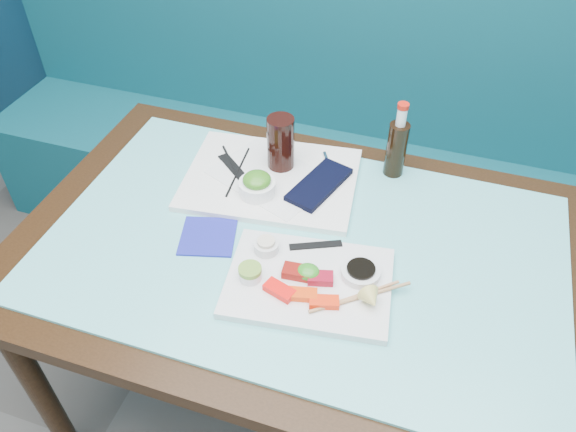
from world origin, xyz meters
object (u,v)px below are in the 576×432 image
(sashimi_plate, at_px, (309,282))
(cola_glass, at_px, (281,143))
(dining_table, at_px, (302,270))
(cola_bottle_body, at_px, (396,149))
(seaweed_bowl, at_px, (257,188))
(serving_tray, at_px, (271,179))
(blue_napkin, at_px, (208,236))
(booth_bench, at_px, (364,166))

(sashimi_plate, xyz_separation_m, cola_glass, (-0.19, 0.37, 0.08))
(cola_glass, bearing_deg, dining_table, -60.88)
(cola_bottle_body, bearing_deg, seaweed_bowl, -145.35)
(cola_glass, height_order, cola_bottle_body, cola_glass)
(dining_table, xyz_separation_m, serving_tray, (-0.15, 0.20, 0.10))
(dining_table, distance_m, serving_tray, 0.27)
(serving_tray, bearing_deg, blue_napkin, -113.27)
(cola_bottle_body, bearing_deg, cola_glass, -163.39)
(sashimi_plate, height_order, serving_tray, sashimi_plate)
(cola_glass, bearing_deg, blue_napkin, -105.51)
(dining_table, distance_m, blue_napkin, 0.25)
(blue_napkin, bearing_deg, cola_glass, 74.49)
(sashimi_plate, xyz_separation_m, cola_bottle_body, (0.10, 0.46, 0.07))
(booth_bench, xyz_separation_m, sashimi_plate, (0.05, -0.96, 0.39))
(seaweed_bowl, height_order, cola_bottle_body, cola_bottle_body)
(serving_tray, relative_size, seaweed_bowl, 4.76)
(dining_table, bearing_deg, sashimi_plate, -66.60)
(cola_bottle_body, bearing_deg, booth_bench, 107.23)
(dining_table, relative_size, seaweed_bowl, 14.66)
(cola_bottle_body, height_order, blue_napkin, cola_bottle_body)
(seaweed_bowl, distance_m, cola_bottle_body, 0.39)
(serving_tray, relative_size, cola_glass, 3.01)
(booth_bench, bearing_deg, dining_table, -90.00)
(booth_bench, relative_size, seaweed_bowl, 31.41)
(serving_tray, bearing_deg, dining_table, -59.37)
(booth_bench, height_order, dining_table, booth_bench)
(dining_table, distance_m, seaweed_bowl, 0.24)
(dining_table, xyz_separation_m, cola_bottle_body, (0.15, 0.34, 0.17))
(cola_glass, bearing_deg, seaweed_bowl, -98.75)
(sashimi_plate, bearing_deg, booth_bench, 85.57)
(sashimi_plate, bearing_deg, dining_table, 105.95)
(cola_bottle_body, bearing_deg, dining_table, -114.19)
(cola_glass, xyz_separation_m, cola_bottle_body, (0.30, 0.09, -0.01))
(booth_bench, distance_m, seaweed_bowl, 0.84)
(seaweed_bowl, bearing_deg, cola_bottle_body, 34.65)
(serving_tray, bearing_deg, seaweed_bowl, -104.23)
(booth_bench, distance_m, cola_bottle_body, 0.69)
(sashimi_plate, relative_size, blue_napkin, 2.77)
(seaweed_bowl, height_order, blue_napkin, seaweed_bowl)
(cola_bottle_body, bearing_deg, blue_napkin, -134.15)
(blue_napkin, bearing_deg, seaweed_bowl, 69.67)
(dining_table, relative_size, blue_napkin, 10.68)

